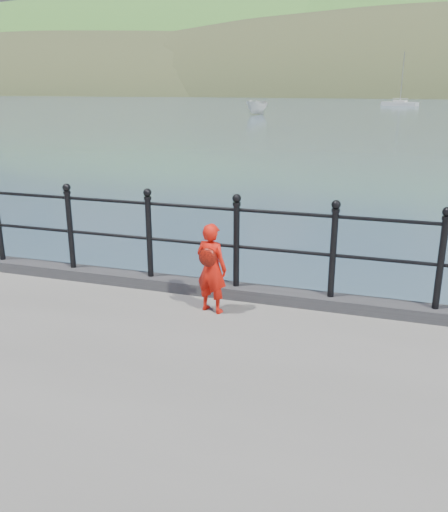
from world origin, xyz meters
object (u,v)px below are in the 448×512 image
(child, at_px, (211,268))
(launch_white, at_px, (257,107))
(sailboat_deep, at_px, (400,104))
(railing, at_px, (192,231))

(child, height_order, launch_white, child)
(sailboat_deep, bearing_deg, child, -68.91)
(railing, xyz_separation_m, child, (0.45, -0.54, -0.27))
(railing, bearing_deg, sailboat_deep, 89.01)
(child, distance_m, sailboat_deep, 98.02)
(launch_white, relative_size, sailboat_deep, 0.50)
(child, relative_size, launch_white, 0.23)
(child, bearing_deg, railing, -36.39)
(launch_white, distance_m, sailboat_deep, 39.19)
(railing, height_order, launch_white, railing)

